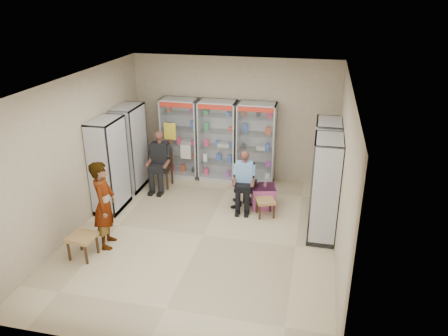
% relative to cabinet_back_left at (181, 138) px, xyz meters
% --- Properties ---
extents(floor, '(6.00, 6.00, 0.00)m').
position_rel_cabinet_back_left_xyz_m(floor, '(1.30, -2.73, -1.00)').
color(floor, '#C1B086').
rests_on(floor, ground).
extents(room_shell, '(5.02, 6.02, 3.01)m').
position_rel_cabinet_back_left_xyz_m(room_shell, '(1.30, -2.73, 0.97)').
color(room_shell, tan).
rests_on(room_shell, ground).
extents(cabinet_back_left, '(0.90, 0.50, 2.00)m').
position_rel_cabinet_back_left_xyz_m(cabinet_back_left, '(0.00, 0.00, 0.00)').
color(cabinet_back_left, '#A3A6AA').
rests_on(cabinet_back_left, floor).
extents(cabinet_back_mid, '(0.90, 0.50, 2.00)m').
position_rel_cabinet_back_left_xyz_m(cabinet_back_mid, '(0.95, 0.00, 0.00)').
color(cabinet_back_mid, silver).
rests_on(cabinet_back_mid, floor).
extents(cabinet_back_right, '(0.90, 0.50, 2.00)m').
position_rel_cabinet_back_left_xyz_m(cabinet_back_right, '(1.90, 0.00, 0.00)').
color(cabinet_back_right, '#B7B8BF').
rests_on(cabinet_back_right, floor).
extents(cabinet_right_far, '(0.90, 0.50, 2.00)m').
position_rel_cabinet_back_left_xyz_m(cabinet_right_far, '(3.53, -1.13, 0.00)').
color(cabinet_right_far, '#B3B6BB').
rests_on(cabinet_right_far, floor).
extents(cabinet_right_near, '(0.90, 0.50, 2.00)m').
position_rel_cabinet_back_left_xyz_m(cabinet_right_near, '(3.53, -2.23, 0.00)').
color(cabinet_right_near, silver).
rests_on(cabinet_right_near, floor).
extents(cabinet_left_far, '(0.90, 0.50, 2.00)m').
position_rel_cabinet_back_left_xyz_m(cabinet_left_far, '(-0.93, -0.93, 0.00)').
color(cabinet_left_far, '#B5B9BD').
rests_on(cabinet_left_far, floor).
extents(cabinet_left_near, '(0.90, 0.50, 2.00)m').
position_rel_cabinet_back_left_xyz_m(cabinet_left_near, '(-0.93, -2.03, 0.00)').
color(cabinet_left_near, silver).
rests_on(cabinet_left_near, floor).
extents(wooden_chair, '(0.42, 0.42, 0.94)m').
position_rel_cabinet_back_left_xyz_m(wooden_chair, '(-0.25, -0.73, -0.53)').
color(wooden_chair, '#311C13').
rests_on(wooden_chair, floor).
extents(seated_customer, '(0.44, 0.60, 1.34)m').
position_rel_cabinet_back_left_xyz_m(seated_customer, '(-0.25, -0.78, -0.33)').
color(seated_customer, black).
rests_on(seated_customer, floor).
extents(office_chair, '(0.57, 0.57, 0.97)m').
position_rel_cabinet_back_left_xyz_m(office_chair, '(1.86, -1.32, -0.51)').
color(office_chair, black).
rests_on(office_chair, floor).
extents(seated_shopkeeper, '(0.45, 0.59, 1.24)m').
position_rel_cabinet_back_left_xyz_m(seated_shopkeeper, '(1.86, -1.37, -0.38)').
color(seated_shopkeeper, '#74BAE6').
rests_on(seated_shopkeeper, floor).
extents(pink_trunk, '(0.60, 0.58, 0.48)m').
position_rel_cabinet_back_left_xyz_m(pink_trunk, '(2.28, -1.25, -0.76)').
color(pink_trunk, '#B94AA0').
rests_on(pink_trunk, floor).
extents(tea_glass, '(0.07, 0.07, 0.11)m').
position_rel_cabinet_back_left_xyz_m(tea_glass, '(2.30, -1.23, -0.47)').
color(tea_glass, '#572607').
rests_on(tea_glass, pink_trunk).
extents(woven_stool_a, '(0.49, 0.49, 0.37)m').
position_rel_cabinet_back_left_xyz_m(woven_stool_a, '(2.37, -1.66, -0.81)').
color(woven_stool_a, '#B08C4A').
rests_on(woven_stool_a, floor).
extents(woven_stool_b, '(0.48, 0.48, 0.44)m').
position_rel_cabinet_back_left_xyz_m(woven_stool_b, '(-0.60, -3.89, -0.78)').
color(woven_stool_b, '#986A40').
rests_on(woven_stool_b, floor).
extents(standing_man, '(0.54, 0.69, 1.68)m').
position_rel_cabinet_back_left_xyz_m(standing_man, '(-0.35, -3.42, -0.16)').
color(standing_man, gray).
rests_on(standing_man, floor).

